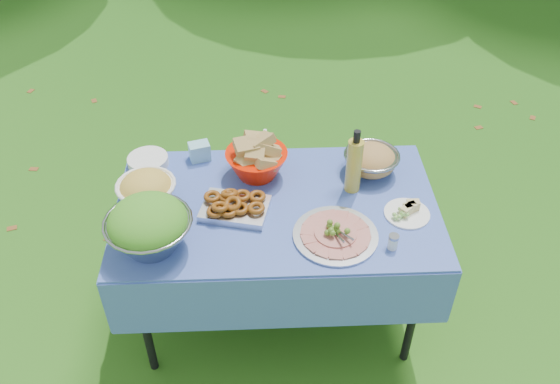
# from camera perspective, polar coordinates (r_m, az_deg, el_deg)

# --- Properties ---
(ground) EXTENTS (80.00, 80.00, 0.00)m
(ground) POSITION_cam_1_polar(r_m,az_deg,el_deg) (3.25, -0.24, -11.31)
(ground) COLOR #0E3D0B
(ground) RESTS_ON ground
(picnic_table) EXTENTS (1.46, 0.86, 0.76)m
(picnic_table) POSITION_cam_1_polar(r_m,az_deg,el_deg) (2.96, -0.26, -6.76)
(picnic_table) COLOR #7AA2EB
(picnic_table) RESTS_ON ground
(salad_bowl) EXTENTS (0.41, 0.41, 0.24)m
(salad_bowl) POSITION_cam_1_polar(r_m,az_deg,el_deg) (2.48, -12.54, -3.23)
(salad_bowl) COLOR #95979C
(salad_bowl) RESTS_ON picnic_table
(pasta_bowl_white) EXTENTS (0.29, 0.29, 0.15)m
(pasta_bowl_white) POSITION_cam_1_polar(r_m,az_deg,el_deg) (2.73, -12.75, 0.33)
(pasta_bowl_white) COLOR white
(pasta_bowl_white) RESTS_ON picnic_table
(plate_stack) EXTENTS (0.26, 0.26, 0.05)m
(plate_stack) POSITION_cam_1_polar(r_m,az_deg,el_deg) (2.98, -12.59, 2.91)
(plate_stack) COLOR white
(plate_stack) RESTS_ON picnic_table
(wipes_box) EXTENTS (0.12, 0.10, 0.09)m
(wipes_box) POSITION_cam_1_polar(r_m,az_deg,el_deg) (2.96, -7.75, 3.89)
(wipes_box) COLOR #91D8EB
(wipes_box) RESTS_ON picnic_table
(sanitizer_bottle) EXTENTS (0.06, 0.06, 0.14)m
(sanitizer_bottle) POSITION_cam_1_polar(r_m,az_deg,el_deg) (2.96, -1.42, 4.86)
(sanitizer_bottle) COLOR #FEA3A7
(sanitizer_bottle) RESTS_ON picnic_table
(bread_bowl) EXTENTS (0.35, 0.35, 0.20)m
(bread_bowl) POSITION_cam_1_polar(r_m,az_deg,el_deg) (2.81, -2.28, 3.30)
(bread_bowl) COLOR #ED1B00
(bread_bowl) RESTS_ON picnic_table
(pasta_bowl_steel) EXTENTS (0.29, 0.29, 0.14)m
(pasta_bowl_steel) POSITION_cam_1_polar(r_m,az_deg,el_deg) (2.87, 8.78, 3.10)
(pasta_bowl_steel) COLOR #95979C
(pasta_bowl_steel) RESTS_ON picnic_table
(fried_tray) EXTENTS (0.33, 0.27, 0.07)m
(fried_tray) POSITION_cam_1_polar(r_m,az_deg,el_deg) (2.64, -4.36, -1.34)
(fried_tray) COLOR silver
(fried_tray) RESTS_ON picnic_table
(charcuterie_platter) EXTENTS (0.48, 0.48, 0.08)m
(charcuterie_platter) POSITION_cam_1_polar(r_m,az_deg,el_deg) (2.53, 5.40, -3.61)
(charcuterie_platter) COLOR #B1B4B8
(charcuterie_platter) RESTS_ON picnic_table
(oil_bottle) EXTENTS (0.07, 0.07, 0.33)m
(oil_bottle) POSITION_cam_1_polar(r_m,az_deg,el_deg) (2.70, 7.18, 2.97)
(oil_bottle) COLOR gold
(oil_bottle) RESTS_ON picnic_table
(cheese_plate) EXTENTS (0.26, 0.26, 0.06)m
(cheese_plate) POSITION_cam_1_polar(r_m,az_deg,el_deg) (2.69, 12.18, -1.68)
(cheese_plate) COLOR white
(cheese_plate) RESTS_ON picnic_table
(shaker) EXTENTS (0.06, 0.06, 0.07)m
(shaker) POSITION_cam_1_polar(r_m,az_deg,el_deg) (2.52, 10.83, -4.73)
(shaker) COLOR silver
(shaker) RESTS_ON picnic_table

